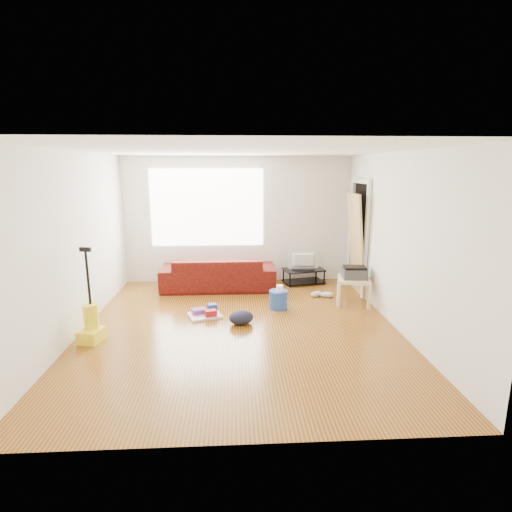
{
  "coord_description": "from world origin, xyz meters",
  "views": [
    {
      "loc": [
        -0.08,
        -5.43,
        2.28
      ],
      "look_at": [
        0.26,
        0.6,
        0.93
      ],
      "focal_mm": 28.0,
      "sensor_mm": 36.0,
      "label": 1
    }
  ],
  "objects": [
    {
      "name": "tv_stand",
      "position": [
        1.31,
        2.22,
        0.16
      ],
      "size": [
        0.86,
        0.6,
        0.29
      ],
      "rotation": [
        0.0,
        0.0,
        0.22
      ],
      "color": "black",
      "rests_on": "ground"
    },
    {
      "name": "door_panel",
      "position": [
        2.13,
        1.55,
        0.0
      ],
      "size": [
        0.23,
        0.74,
        1.83
      ],
      "primitive_type": "cube",
      "rotation": [
        0.0,
        -0.1,
        0.0
      ],
      "color": "tan",
      "rests_on": "ground"
    },
    {
      "name": "sofa",
      "position": [
        -0.38,
        1.95,
        0.0
      ],
      "size": [
        2.15,
        0.84,
        0.63
      ],
      "primitive_type": "imported",
      "rotation": [
        0.0,
        0.0,
        3.14
      ],
      "color": "#310001",
      "rests_on": "ground"
    },
    {
      "name": "toilet_paper",
      "position": [
        0.66,
        0.75,
        0.2
      ],
      "size": [
        0.11,
        0.11,
        0.1
      ],
      "primitive_type": "cylinder",
      "color": "white",
      "rests_on": "bucket"
    },
    {
      "name": "bucket",
      "position": [
        0.64,
        0.79,
        0.0
      ],
      "size": [
        0.37,
        0.37,
        0.3
      ],
      "primitive_type": "cylinder",
      "rotation": [
        0.0,
        0.0,
        0.26
      ],
      "color": "#2248A1",
      "rests_on": "ground"
    },
    {
      "name": "tv",
      "position": [
        1.31,
        2.22,
        0.47
      ],
      "size": [
        0.61,
        0.08,
        0.35
      ],
      "primitive_type": "imported",
      "rotation": [
        0.0,
        0.0,
        3.14
      ],
      "color": "black",
      "rests_on": "tv_stand"
    },
    {
      "name": "side_table",
      "position": [
        1.95,
        0.98,
        0.37
      ],
      "size": [
        0.66,
        0.66,
        0.44
      ],
      "rotation": [
        0.0,
        0.0,
        -0.27
      ],
      "color": "beige",
      "rests_on": "ground"
    },
    {
      "name": "sneakers",
      "position": [
        1.48,
        1.33,
        0.05
      ],
      "size": [
        0.44,
        0.23,
        0.1
      ],
      "rotation": [
        0.0,
        0.0,
        -0.02
      ],
      "color": "silver",
      "rests_on": "ground"
    },
    {
      "name": "vacuum",
      "position": [
        -2.0,
        -0.33,
        0.24
      ],
      "size": [
        0.32,
        0.35,
        1.27
      ],
      "rotation": [
        0.0,
        0.0,
        -0.21
      ],
      "color": "yellow",
      "rests_on": "ground"
    },
    {
      "name": "room",
      "position": [
        0.07,
        0.15,
        1.25
      ],
      "size": [
        4.51,
        5.01,
        2.51
      ],
      "color": "#622C0C",
      "rests_on": "ground"
    },
    {
      "name": "cleaning_tray",
      "position": [
        -0.54,
        0.49,
        0.05
      ],
      "size": [
        0.57,
        0.51,
        0.17
      ],
      "rotation": [
        0.0,
        0.0,
        0.33
      ],
      "color": "silver",
      "rests_on": "ground"
    },
    {
      "name": "backpack",
      "position": [
        0.01,
        0.15,
        0.0
      ],
      "size": [
        0.44,
        0.39,
        0.2
      ],
      "primitive_type": "ellipsoid",
      "rotation": [
        0.0,
        0.0,
        0.28
      ],
      "color": "black",
      "rests_on": "ground"
    },
    {
      "name": "printer",
      "position": [
        1.95,
        0.98,
        0.54
      ],
      "size": [
        0.42,
        0.33,
        0.21
      ],
      "rotation": [
        0.0,
        0.0,
        -0.08
      ],
      "color": "#343435",
      "rests_on": "side_table"
    }
  ]
}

